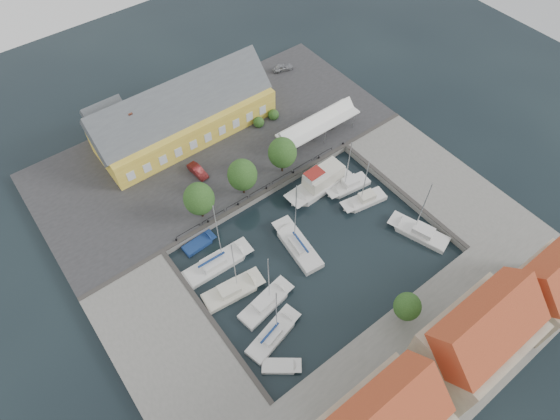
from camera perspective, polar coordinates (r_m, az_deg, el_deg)
name	(u,v)px	position (r m, az deg, el deg)	size (l,w,h in m)	color
ground	(307,245)	(63.88, 3.27, -4.23)	(140.00, 140.00, 0.00)	black
north_quay	(215,146)	(75.65, -7.90, 7.73)	(56.00, 26.00, 1.00)	#2D2D30
west_quay	(171,350)	(57.99, -13.14, -16.33)	(12.00, 24.00, 1.00)	slate
east_quay	(428,177)	(73.93, 17.63, 3.84)	(12.00, 24.00, 1.00)	slate
south_bank	(424,366)	(58.34, 17.13, -17.68)	(56.00, 14.00, 1.00)	slate
quay_edge_fittings	(286,218)	(65.06, 0.68, -0.92)	(56.00, 24.72, 0.40)	#383533
warehouse	(180,116)	(75.83, -12.12, 11.17)	(28.56, 14.00, 9.55)	gold
tent_canopy	(318,124)	(74.23, 4.70, 10.46)	(14.00, 4.00, 2.83)	white
quay_trees	(242,175)	(65.14, -4.62, 4.29)	(18.20, 4.20, 6.30)	black
car_silver	(283,67)	(88.63, 0.34, 17.01)	(1.50, 3.74, 1.27)	#95979C
car_red	(198,171)	(70.86, -10.02, 4.72)	(1.34, 3.84, 1.26)	maroon
center_sailboat	(298,246)	(63.22, 2.21, -4.46)	(3.76, 9.51, 12.70)	silver
trawler	(320,182)	(69.36, 4.95, 3.37)	(11.11, 3.70, 5.00)	silver
east_boat_a	(348,186)	(70.35, 8.31, 2.88)	(7.30, 3.23, 10.20)	silver
east_boat_b	(364,201)	(68.96, 10.24, 1.10)	(7.15, 3.45, 9.65)	silver
east_boat_c	(420,233)	(67.31, 16.65, -2.73)	(5.20, 8.81, 10.88)	silver
west_boat_a	(217,264)	(62.40, -7.73, -6.56)	(9.80, 3.06, 12.66)	silver
west_boat_b	(232,291)	(60.25, -5.87, -9.82)	(8.31, 3.61, 11.05)	beige
west_boat_c	(265,304)	(59.18, -1.82, -11.39)	(8.08, 3.76, 10.64)	silver
west_boat_d	(272,336)	(57.50, -0.93, -15.06)	(8.15, 4.15, 10.65)	silver
launch_sw	(281,367)	(56.40, 0.07, -18.55)	(4.64, 4.13, 0.98)	silver
launch_nw	(199,244)	(64.65, -9.88, -4.14)	(4.82, 2.13, 0.88)	navy
townhouses	(465,354)	(54.30, 21.66, -16.03)	(36.30, 8.50, 12.00)	beige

